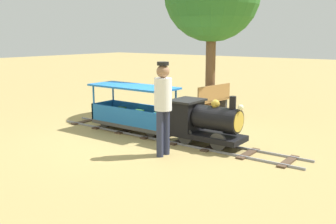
{
  "coord_description": "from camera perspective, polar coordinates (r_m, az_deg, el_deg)",
  "views": [
    {
      "loc": [
        5.97,
        4.76,
        2.03
      ],
      "look_at": [
        0.0,
        0.29,
        0.55
      ],
      "focal_mm": 40.77,
      "sensor_mm": 36.0,
      "label": 1
    }
  ],
  "objects": [
    {
      "name": "locomotive",
      "position": [
        7.16,
        5.39,
        -1.31
      ],
      "size": [
        0.66,
        1.45,
        0.96
      ],
      "color": "black",
      "rests_on": "ground_plane"
    },
    {
      "name": "ground_plane",
      "position": [
        7.9,
        -1.7,
        -3.67
      ],
      "size": [
        60.0,
        60.0,
        0.0
      ],
      "primitive_type": "plane",
      "color": "#A38C51"
    },
    {
      "name": "conductor_person",
      "position": [
        6.45,
        -0.75,
        1.63
      ],
      "size": [
        0.3,
        0.3,
        1.62
      ],
      "color": "#282D47",
      "rests_on": "ground_plane"
    },
    {
      "name": "park_bench",
      "position": [
        9.86,
        6.31,
        1.74
      ],
      "size": [
        1.34,
        0.55,
        0.82
      ],
      "color": "olive",
      "rests_on": "ground_plane"
    },
    {
      "name": "passenger_car",
      "position": [
        8.2,
        -5.18,
        -0.1
      ],
      "size": [
        0.76,
        2.0,
        0.97
      ],
      "color": "#3F3F3F",
      "rests_on": "ground_plane"
    },
    {
      "name": "track",
      "position": [
        7.74,
        -0.15,
        -3.85
      ],
      "size": [
        0.7,
        5.7,
        0.04
      ],
      "color": "gray",
      "rests_on": "ground_plane"
    }
  ]
}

